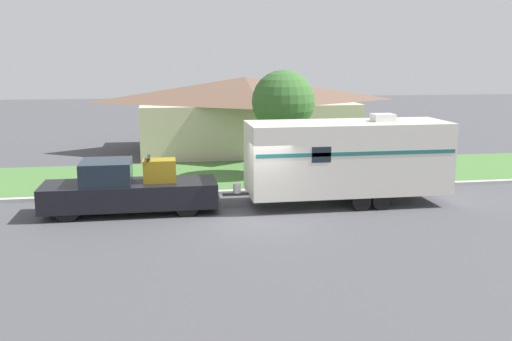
% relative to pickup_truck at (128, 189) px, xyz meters
% --- Properties ---
extents(ground_plane, '(120.00, 120.00, 0.00)m').
position_rel_pickup_truck_xyz_m(ground_plane, '(4.46, -1.45, -0.86)').
color(ground_plane, '#47474C').
extents(curb_strip, '(80.00, 0.30, 0.14)m').
position_rel_pickup_truck_xyz_m(curb_strip, '(4.46, 2.30, -0.79)').
color(curb_strip, '#ADADA8').
rests_on(curb_strip, ground_plane).
extents(lawn_strip, '(80.00, 7.00, 0.03)m').
position_rel_pickup_truck_xyz_m(lawn_strip, '(4.46, 5.95, -0.84)').
color(lawn_strip, '#477538').
rests_on(lawn_strip, ground_plane).
extents(house_across_street, '(13.22, 8.29, 4.34)m').
position_rel_pickup_truck_xyz_m(house_across_street, '(6.21, 13.54, 1.39)').
color(house_across_street, beige).
rests_on(house_across_street, ground_plane).
extents(pickup_truck, '(6.27, 1.98, 2.04)m').
position_rel_pickup_truck_xyz_m(pickup_truck, '(0.00, 0.00, 0.00)').
color(pickup_truck, black).
rests_on(pickup_truck, ground_plane).
extents(travel_trailer, '(8.51, 2.48, 3.42)m').
position_rel_pickup_truck_xyz_m(travel_trailer, '(8.15, -0.00, 0.94)').
color(travel_trailer, black).
rests_on(travel_trailer, ground_plane).
extents(mailbox, '(0.48, 0.20, 1.23)m').
position_rel_pickup_truck_xyz_m(mailbox, '(8.26, 2.87, 0.09)').
color(mailbox, brown).
rests_on(mailbox, ground_plane).
extents(tree_in_yard, '(2.91, 2.91, 4.94)m').
position_rel_pickup_truck_xyz_m(tree_in_yard, '(6.81, 5.45, 2.62)').
color(tree_in_yard, brown).
rests_on(tree_in_yard, ground_plane).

